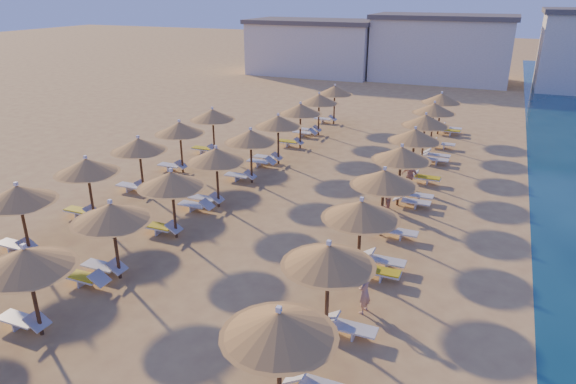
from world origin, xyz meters
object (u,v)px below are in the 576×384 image
at_px(parasol_row_east, 384,179).
at_px(beachgoer_b, 385,193).
at_px(beachgoer_a, 365,292).
at_px(beachgoer_c, 410,176).
at_px(parasol_row_west, 216,156).

distance_m(parasol_row_east, beachgoer_b, 3.21).
bearing_deg(beachgoer_b, beachgoer_a, 1.90).
bearing_deg(parasol_row_east, beachgoer_c, 88.94).
bearing_deg(beachgoer_c, beachgoer_a, -71.34).
height_order(beachgoer_c, beachgoer_b, beachgoer_b).
bearing_deg(parasol_row_east, beachgoer_a, -81.99).
height_order(beachgoer_c, beachgoer_a, beachgoer_a).
xyz_separation_m(beachgoer_c, beachgoer_a, (0.71, -11.82, 0.00)).
xyz_separation_m(parasol_row_west, beachgoer_b, (7.56, 2.69, -1.69)).
xyz_separation_m(parasol_row_east, beachgoer_c, (0.11, 5.99, -1.83)).
relative_size(parasol_row_west, beachgoer_b, 21.62).
bearing_deg(beachgoer_b, parasol_row_west, -76.95).
height_order(parasol_row_east, beachgoer_b, parasol_row_east).
relative_size(parasol_row_east, parasol_row_west, 1.00).
distance_m(beachgoer_b, beachgoer_a, 8.61).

